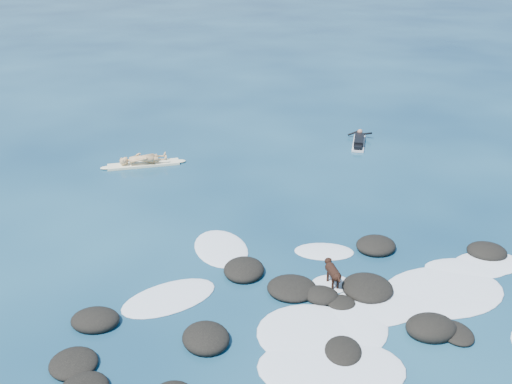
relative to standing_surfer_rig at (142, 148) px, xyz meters
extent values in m
plane|color=#0A2642|center=(4.94, -9.41, -0.76)|extent=(160.00, 160.00, 0.00)
ellipsoid|color=black|center=(6.06, -12.12, -0.64)|extent=(1.26, 1.06, 0.51)
ellipsoid|color=black|center=(6.39, -8.23, -0.66)|extent=(1.44, 1.37, 0.44)
ellipsoid|color=black|center=(-1.62, -10.03, -0.66)|extent=(1.39, 1.23, 0.43)
ellipsoid|color=black|center=(6.59, -12.34, -0.71)|extent=(0.79, 0.98, 0.22)
ellipsoid|color=black|center=(9.39, -9.27, -0.66)|extent=(1.42, 1.33, 0.43)
ellipsoid|color=black|center=(0.90, -11.33, -0.70)|extent=(0.76, 0.88, 0.27)
ellipsoid|color=black|center=(2.31, -8.65, -0.65)|extent=(1.46, 1.53, 0.44)
ellipsoid|color=black|center=(0.87, -11.29, -0.65)|extent=(1.35, 1.42, 0.45)
ellipsoid|color=black|center=(3.35, -9.78, -0.67)|extent=(1.63, 1.56, 0.39)
ellipsoid|color=black|center=(4.40, -10.62, -0.71)|extent=(0.93, 0.89, 0.21)
ellipsoid|color=black|center=(5.28, -10.21, -0.66)|extent=(1.53, 1.56, 0.40)
ellipsoid|color=black|center=(3.79, -12.36, -0.69)|extent=(1.14, 1.24, 0.28)
ellipsoid|color=black|center=(4.00, -10.25, -0.68)|extent=(1.16, 1.10, 0.36)
ellipsoid|color=black|center=(-2.04, -11.44, -0.69)|extent=(1.42, 1.43, 0.30)
ellipsoid|color=white|center=(9.16, -9.71, -0.75)|extent=(2.09, 1.42, 0.12)
ellipsoid|color=white|center=(5.65, -11.08, -0.75)|extent=(3.12, 1.76, 0.12)
ellipsoid|color=white|center=(7.21, -10.67, -0.75)|extent=(3.43, 2.51, 0.12)
ellipsoid|color=white|center=(3.38, -12.75, -0.75)|extent=(3.63, 2.80, 0.12)
ellipsoid|color=white|center=(1.92, -7.19, -0.75)|extent=(1.77, 2.47, 0.12)
ellipsoid|color=white|center=(8.40, -9.82, -0.75)|extent=(2.49, 1.69, 0.12)
ellipsoid|color=white|center=(7.08, -11.38, -0.75)|extent=(2.31, 0.98, 0.12)
ellipsoid|color=white|center=(3.34, -11.59, -0.75)|extent=(3.37, 3.21, 0.12)
ellipsoid|color=white|center=(4.57, -11.31, -0.75)|extent=(1.83, 2.59, 0.12)
ellipsoid|color=white|center=(0.20, -9.38, -0.75)|extent=(2.87, 2.15, 0.12)
ellipsoid|color=white|center=(4.84, -8.06, -0.75)|extent=(1.97, 1.47, 0.12)
ellipsoid|color=white|center=(4.46, -9.71, -0.75)|extent=(1.10, 0.90, 0.12)
cube|color=#FBF6C9|center=(0.00, 0.00, -0.71)|extent=(2.84, 0.65, 0.09)
ellipsoid|color=#FBF6C9|center=(1.41, 0.03, -0.71)|extent=(0.57, 0.33, 0.10)
ellipsoid|color=#FBF6C9|center=(-1.41, -0.03, -0.71)|extent=(0.57, 0.33, 0.10)
imported|color=tan|center=(0.00, 0.00, 0.25)|extent=(0.45, 0.68, 1.84)
cube|color=silver|center=(9.40, 0.45, -0.71)|extent=(1.39, 2.23, 0.08)
ellipsoid|color=silver|center=(9.87, 1.46, -0.71)|extent=(0.45, 0.55, 0.08)
cube|color=black|center=(9.40, 0.45, -0.56)|extent=(0.94, 1.41, 0.22)
sphere|color=#B3735E|center=(9.73, 1.16, -0.44)|extent=(0.31, 0.31, 0.23)
cylinder|color=black|center=(9.54, 1.42, -0.57)|extent=(0.56, 0.11, 0.25)
cylinder|color=black|center=(10.05, 1.18, -0.57)|extent=(0.44, 0.47, 0.25)
cube|color=black|center=(9.08, -0.24, -0.60)|extent=(0.55, 0.65, 0.14)
cylinder|color=black|center=(4.46, -9.81, -0.31)|extent=(0.26, 0.54, 0.26)
sphere|color=black|center=(4.46, -9.57, -0.31)|extent=(0.27, 0.27, 0.27)
sphere|color=black|center=(4.46, -10.05, -0.31)|extent=(0.25, 0.25, 0.24)
sphere|color=black|center=(4.46, -9.41, -0.22)|extent=(0.20, 0.20, 0.19)
cone|color=black|center=(4.46, -9.30, -0.23)|extent=(0.10, 0.12, 0.10)
cone|color=black|center=(4.41, -9.42, -0.14)|extent=(0.09, 0.07, 0.09)
cone|color=black|center=(4.51, -9.42, -0.14)|extent=(0.09, 0.07, 0.09)
cylinder|color=black|center=(4.39, -9.63, -0.59)|extent=(0.07, 0.07, 0.35)
cylinder|color=black|center=(4.53, -9.62, -0.59)|extent=(0.07, 0.07, 0.35)
cylinder|color=black|center=(4.39, -9.99, -0.59)|extent=(0.07, 0.07, 0.35)
cylinder|color=black|center=(4.53, -9.99, -0.59)|extent=(0.07, 0.07, 0.35)
cylinder|color=black|center=(4.47, -10.17, -0.27)|extent=(0.05, 0.25, 0.15)
camera|label=1|loc=(-0.34, -21.72, 7.80)|focal=40.00mm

